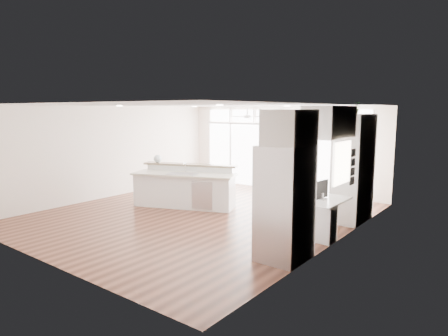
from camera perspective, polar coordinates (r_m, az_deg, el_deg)
The scene contains 24 objects.
floor at distance 10.04m, azimuth -3.45°, elevation -6.70°, with size 7.00×8.00×0.02m, color #401E13.
ceiling at distance 9.69m, azimuth -3.59°, elevation 8.96°, with size 7.00×8.00×0.02m, color silver.
wall_back at distance 13.04m, azimuth 8.09°, elevation 2.81°, with size 7.00×0.04×2.70m, color white.
wall_front at distance 7.28m, azimuth -24.64°, elevation -2.27°, with size 7.00×0.04×2.70m, color white.
wall_left at distance 12.34m, azimuth -15.90°, elevation 2.26°, with size 0.04×8.00×2.70m, color white.
wall_right at distance 7.95m, azimuth 15.90°, elevation -0.98°, with size 0.04×8.00×2.70m, color white.
glass_wall at distance 13.02m, azimuth 7.93°, elevation 1.47°, with size 5.80×0.06×2.08m, color white.
transom_row at distance 12.93m, azimuth 8.05°, elevation 7.33°, with size 5.90×0.06×0.40m, color white.
desk_window at distance 8.22m, azimuth 16.47°, elevation 0.70°, with size 0.04×0.85×0.85m, color white.
ceiling_fan at distance 12.22m, azimuth 3.34°, elevation 7.81°, with size 1.16×1.16×0.32m, color silver.
recessed_lights at distance 9.85m, azimuth -2.82°, elevation 8.84°, with size 3.40×3.00×0.02m, color beige.
oven_cabinet at distance 9.75m, azimuth 17.99°, elevation 0.02°, with size 0.64×1.20×2.50m, color white.
desk_nook at distance 8.56m, azimuth 14.07°, elevation -6.89°, with size 0.72×1.30×0.76m, color white.
upper_cabinets at distance 8.26m, azimuth 14.82°, elevation 6.38°, with size 0.64×1.30×0.64m, color white.
refrigerator at distance 6.98m, azimuth 8.67°, elevation -4.96°, with size 0.76×0.90×2.00m, color #B9B8BD.
fridge_cabinet at distance 6.77m, azimuth 9.36°, elevation 5.74°, with size 0.64×0.90×0.60m, color white.
framed_photos at distance 8.81m, azimuth 17.88°, elevation 0.15°, with size 0.06×0.22×0.80m, color black.
kitchen_island at distance 10.74m, azimuth -5.72°, elevation -2.64°, with size 2.79×1.05×1.11m, color white.
rug at distance 8.99m, azimuth 12.87°, elevation -8.59°, with size 1.00×0.72×0.01m, color #3A1F12.
office_chair at distance 8.60m, azimuth 12.14°, elevation -6.22°, with size 0.48×0.44×0.92m, color black.
fishbowl at distance 11.38m, azimuth -9.46°, elevation 1.31°, with size 0.23×0.23×0.23m, color silver.
monitor at distance 8.46m, azimuth 13.72°, elevation -2.98°, with size 0.08×0.50×0.41m, color black.
keyboard at distance 8.57m, azimuth 12.63°, elevation -4.16°, with size 0.12×0.33×0.02m, color silver.
potted_plant at distance 9.66m, azimuth 18.35°, elevation 7.99°, with size 0.24×0.27×0.21m, color #255826.
Camera 1 is at (6.36, -7.32, 2.60)m, focal length 32.00 mm.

